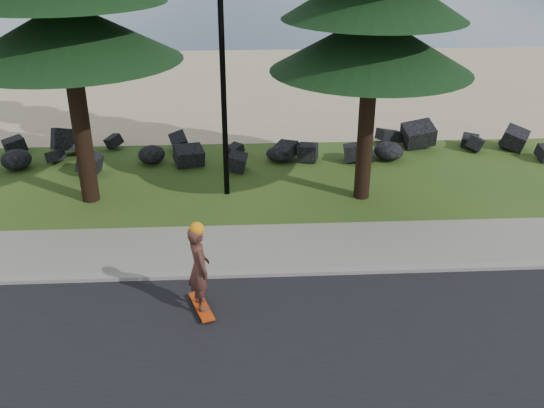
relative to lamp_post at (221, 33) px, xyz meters
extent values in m
plane|color=#2B4E18|center=(0.00, -3.20, -4.13)|extent=(160.00, 160.00, 0.00)
cube|color=black|center=(0.00, -7.70, -4.12)|extent=(160.00, 7.00, 0.02)
cube|color=gray|center=(0.00, -4.10, -4.08)|extent=(160.00, 0.20, 0.10)
cube|color=gray|center=(0.00, -3.00, -4.09)|extent=(160.00, 2.00, 0.08)
cube|color=tan|center=(0.00, 11.30, -4.13)|extent=(160.00, 15.00, 0.01)
cylinder|color=black|center=(0.00, 0.00, -0.13)|extent=(0.14, 0.14, 8.00)
cube|color=#C73B0B|center=(-0.40, -5.25, -4.04)|extent=(0.54, 1.00, 0.03)
imported|color=#512D25|center=(-0.40, -5.25, -3.21)|extent=(0.56, 0.69, 1.63)
sphere|color=orange|center=(-0.40, -5.25, -2.42)|extent=(0.26, 0.26, 0.26)
camera|label=1|loc=(0.41, -14.60, 2.49)|focal=40.00mm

